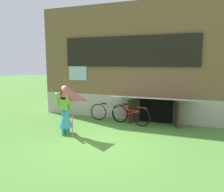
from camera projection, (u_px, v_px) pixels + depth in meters
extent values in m
plane|color=#4C7F33|center=(100.00, 142.00, 7.05)|extent=(60.00, 60.00, 0.00)
cube|color=#ADA393|center=(142.00, 99.00, 12.20)|extent=(8.25, 5.29, 1.04)
cube|color=brown|center=(142.00, 52.00, 11.84)|extent=(8.25, 5.29, 3.89)
cube|color=black|center=(128.00, 51.00, 9.36)|extent=(5.75, 0.08, 1.25)
cube|color=#9EB7C6|center=(128.00, 51.00, 9.38)|extent=(5.59, 0.04, 1.13)
cube|color=#9EB7C6|center=(78.00, 68.00, 10.31)|extent=(0.90, 0.06, 1.10)
cube|color=black|center=(156.00, 111.00, 9.32)|extent=(1.40, 0.03, 0.96)
cube|color=#3D2B1E|center=(134.00, 111.00, 9.35)|extent=(0.38, 0.65, 0.96)
cube|color=#3D2B1E|center=(176.00, 114.00, 8.76)|extent=(0.27, 0.68, 0.96)
cube|color=#B2B2B7|center=(154.00, 98.00, 8.73)|extent=(3.08, 1.09, 0.18)
cylinder|color=teal|center=(63.00, 121.00, 7.88)|extent=(0.14, 0.14, 0.85)
cylinder|color=teal|center=(67.00, 122.00, 7.82)|extent=(0.14, 0.14, 0.85)
cone|color=teal|center=(65.00, 118.00, 7.83)|extent=(0.52, 0.52, 0.64)
cube|color=#72AD38|center=(65.00, 101.00, 7.74)|extent=(0.34, 0.20, 0.60)
cylinder|color=#72AD38|center=(58.00, 100.00, 7.72)|extent=(0.17, 0.34, 0.56)
cylinder|color=#72AD38|center=(69.00, 101.00, 7.57)|extent=(0.17, 0.34, 0.56)
cube|color=maroon|center=(64.00, 94.00, 7.65)|extent=(0.20, 0.08, 0.36)
sphere|color=#D8AD8E|center=(64.00, 89.00, 7.68)|extent=(0.23, 0.23, 0.23)
pyramid|color=#E54C7F|center=(66.00, 98.00, 7.12)|extent=(0.83, 0.58, 0.58)
cylinder|color=beige|center=(70.00, 106.00, 7.40)|extent=(0.01, 0.49, 0.51)
cylinder|color=#E54C7F|center=(72.00, 125.00, 7.42)|extent=(0.03, 0.03, 0.83)
torus|color=black|center=(142.00, 117.00, 8.72)|extent=(0.73, 0.26, 0.75)
torus|color=black|center=(120.00, 113.00, 9.34)|extent=(0.73, 0.26, 0.75)
cylinder|color=red|center=(130.00, 110.00, 9.00)|extent=(0.75, 0.26, 0.04)
cylinder|color=red|center=(130.00, 113.00, 9.02)|extent=(0.82, 0.28, 0.30)
cylinder|color=red|center=(125.00, 109.00, 9.15)|extent=(0.04, 0.04, 0.43)
cube|color=black|center=(125.00, 104.00, 9.12)|extent=(0.20, 0.08, 0.05)
cylinder|color=red|center=(142.00, 107.00, 8.66)|extent=(0.43, 0.15, 0.03)
torus|color=black|center=(120.00, 114.00, 9.32)|extent=(0.72, 0.05, 0.72)
torus|color=black|center=(99.00, 112.00, 9.66)|extent=(0.72, 0.05, 0.72)
cylinder|color=#ADAFB5|center=(109.00, 109.00, 9.47)|extent=(0.73, 0.04, 0.04)
cylinder|color=#ADAFB5|center=(109.00, 111.00, 9.48)|extent=(0.80, 0.04, 0.29)
cylinder|color=#ADAFB5|center=(104.00, 108.00, 9.55)|extent=(0.04, 0.04, 0.40)
cube|color=black|center=(104.00, 104.00, 9.52)|extent=(0.20, 0.08, 0.05)
cylinder|color=#ADAFB5|center=(120.00, 105.00, 9.27)|extent=(0.44, 0.03, 0.03)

